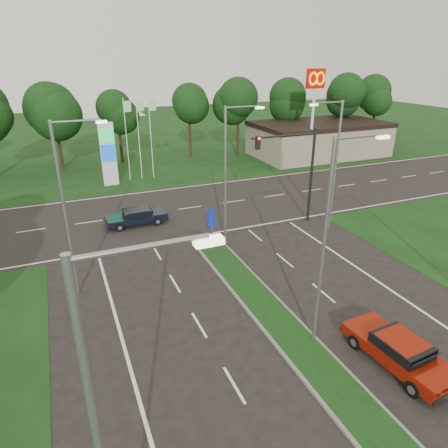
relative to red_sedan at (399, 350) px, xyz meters
name	(u,v)px	position (x,y,z in m)	size (l,w,h in m)	color
verge_far	(117,141)	(-3.10, 51.53, -0.68)	(160.00, 50.00, 0.02)	black
cross_road	(178,210)	(-3.10, 20.53, -0.68)	(160.00, 12.00, 0.02)	black
median_kerb	(326,375)	(-3.10, 0.53, -0.62)	(2.00, 26.00, 0.12)	slate
commercial_building	(319,139)	(18.90, 32.53, 1.32)	(16.00, 9.00, 4.00)	gray
streetlight_median_near	(329,236)	(-2.10, 2.53, 4.40)	(2.53, 0.22, 9.00)	gray
streetlight_median_far	(228,173)	(-2.10, 12.53, 4.40)	(2.53, 0.22, 9.00)	gray
streetlight_left_near	(110,442)	(-11.40, -3.47, 4.40)	(2.53, 0.22, 9.00)	gray
streetlight_left_far	(68,203)	(-11.40, 10.53, 4.40)	(2.53, 0.22, 9.00)	gray
streetlight_right_far	(334,160)	(5.70, 12.53, 4.40)	(2.53, 0.22, 9.00)	gray
traffic_signal	(297,162)	(4.09, 14.53, 3.97)	(5.10, 0.42, 7.00)	black
median_signs	(211,224)	(-3.10, 12.93, 1.03)	(1.16, 1.76, 2.38)	gray
gas_pylon	(110,152)	(-6.89, 29.58, 2.52)	(5.80, 1.26, 8.00)	silver
mcdonalds_sign	(315,93)	(14.90, 28.50, 7.31)	(2.20, 0.47, 10.40)	silver
treeline_far	(134,103)	(-3.00, 36.46, 6.15)	(6.00, 6.00, 9.90)	black
red_sedan	(399,350)	(0.00, 0.00, 0.00)	(2.21, 4.72, 1.26)	maroon
navy_sedan	(136,216)	(-6.82, 18.76, -0.04)	(4.38, 1.90, 1.19)	black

